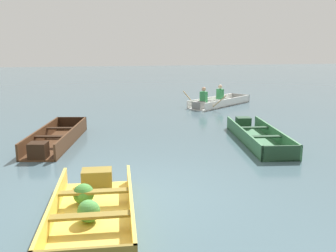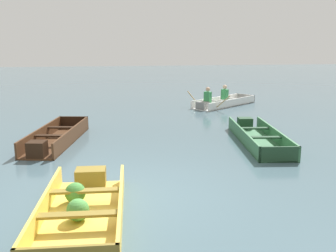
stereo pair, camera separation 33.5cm
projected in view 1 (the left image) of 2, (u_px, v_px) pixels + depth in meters
The scene contains 5 objects.
ground_plane at pixel (129, 197), 6.51m from camera, with size 80.00×80.00×0.00m, color #47606B.
dinghy_yellow_foreground at pixel (92, 207), 5.80m from camera, with size 1.37×2.98×0.38m.
skiff_green_near_moored at pixel (257, 136), 10.30m from camera, with size 1.37×3.63×0.37m.
skiff_dark_varnish_mid_moored at pixel (55, 139), 9.87m from camera, with size 1.50×3.38×0.40m.
rowboat_white_with_crew at pixel (217, 102), 16.08m from camera, with size 3.28×3.02×0.90m.
Camera 1 is at (-0.47, -6.11, 2.61)m, focal length 40.00 mm.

